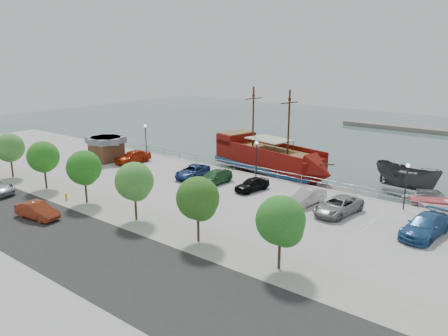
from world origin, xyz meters
The scene contains 30 objects.
ground centered at (0.00, 0.00, -1.00)m, with size 160.00×160.00×0.00m, color #3C4D4E.
land_slab centered at (0.00, -21.00, -0.60)m, with size 100.00×58.00×1.20m, color #9F9F9D.
street centered at (0.00, -16.00, 0.01)m, with size 100.00×8.00×0.04m, color black.
sidewalk centered at (0.00, -10.00, 0.01)m, with size 100.00×4.00×0.05m, color gray.
seawall_railing centered at (0.00, 7.80, 0.53)m, with size 50.00×0.06×1.00m.
pirate_ship centered at (-0.90, 12.01, 0.85)m, with size 17.78×8.23×11.02m.
patrol_boat centered at (13.88, 14.73, 0.47)m, with size 2.86×7.61×2.95m, color #3B3F42.
speedboat centered at (17.59, 10.32, -0.27)m, with size 5.02×7.03×1.46m, color white.
dock_west centered at (-14.20, 9.20, -0.82)m, with size 6.19×1.77×0.35m, color gray.
dock_mid centered at (9.50, 9.20, -0.78)m, with size 7.65×2.19×0.44m, color slate.
dock_east centered at (16.37, 9.20, -0.79)m, with size 7.32×2.09×0.42m, color gray.
shed centered at (-19.98, 1.45, 1.66)m, with size 3.94×3.94×3.12m.
street_sedan centered at (-7.85, -14.99, 0.70)m, with size 1.49×4.26×1.40m, color maroon.
fire_hydrant centered at (-10.13, -10.80, 0.37)m, with size 0.23×0.23×0.68m.
lamp_post_left centered at (-18.00, 6.50, 2.94)m, with size 0.36×0.36×4.28m.
lamp_post_mid centered at (0.00, 6.50, 2.94)m, with size 0.36×0.36×4.28m.
lamp_post_right centered at (16.00, 6.50, 2.94)m, with size 0.36×0.36×4.28m.
tree_a centered at (-21.85, -10.07, 3.30)m, with size 3.30×3.20×5.00m.
tree_b centered at (-14.85, -10.07, 3.30)m, with size 3.30×3.20×5.00m.
tree_c centered at (-7.85, -10.07, 3.30)m, with size 3.30×3.20×5.00m.
tree_d centered at (-0.85, -10.07, 3.30)m, with size 3.30×3.20×5.00m.
tree_e centered at (6.15, -10.07, 3.30)m, with size 3.30×3.20×5.00m.
tree_f centered at (13.15, -10.07, 3.30)m, with size 3.30×3.20×5.00m.
parked_car_a centered at (-16.33, 2.72, 0.82)m, with size 1.94×4.82×1.64m, color #AD290B.
parked_car_c centered at (-5.94, 2.49, 0.69)m, with size 2.29×4.97×1.38m, color navy.
parked_car_d centered at (-2.43, 2.07, 0.70)m, with size 1.97×4.83×1.40m, color #25572B.
parked_car_e centered at (2.17, 2.60, 0.68)m, with size 1.61×4.00×1.36m, color black.
parked_car_f centered at (8.48, 2.33, 0.72)m, with size 1.53×4.39×1.45m, color beige.
parked_car_g centered at (11.81, 1.84, 0.74)m, with size 2.45×5.31×1.48m, color gray.
parked_car_h centered at (19.04, 1.53, 0.81)m, with size 2.27×5.59×1.62m, color #27578C.
Camera 1 is at (26.17, -32.54, 13.75)m, focal length 35.00 mm.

